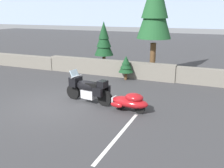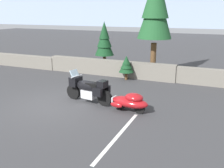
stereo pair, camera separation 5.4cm
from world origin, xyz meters
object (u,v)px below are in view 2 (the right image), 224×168
Objects in this scene: touring_motorcycle at (88,88)px; car_shaped_trailer at (130,101)px; pine_tree_secondary at (104,40)px; pine_tree_tall at (156,1)px.

touring_motorcycle is 2.01m from car_shaped_trailer.
car_shaped_trailer is at bearing -57.31° from pine_tree_secondary.
car_shaped_trailer is 0.32× the size of pine_tree_tall.
pine_tree_tall reaches higher than touring_motorcycle.
touring_motorcycle is 6.22m from pine_tree_secondary.
touring_motorcycle is 1.03× the size of car_shaped_trailer.
touring_motorcycle reaches higher than car_shaped_trailer.
pine_tree_secondary is (-3.26, 0.15, -2.31)m from pine_tree_tall.
pine_tree_secondary is at bearing 108.34° from touring_motorcycle.
pine_tree_tall is 2.16× the size of pine_tree_secondary.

